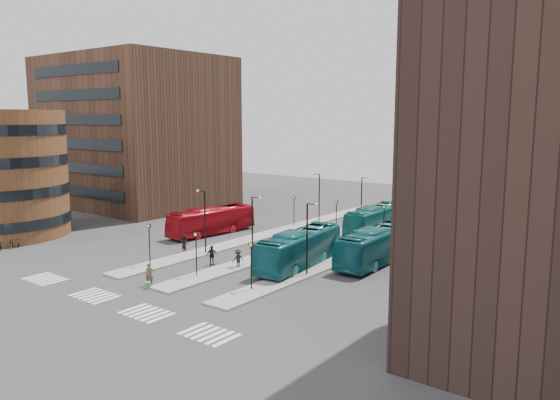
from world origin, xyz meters
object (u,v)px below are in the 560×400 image
Objects in this scene: teal_bus_d at (479,208)px; bicycle_mid at (17,242)px; teal_bus_b at (374,219)px; bicycle_near at (0,246)px; teal_bus_c at (378,245)px; bicycle_far at (10,243)px; commuter_b at (212,255)px; red_bus at (212,221)px; teal_bus_a at (299,248)px; traveller at (149,274)px; suitcase at (148,285)px; commuter_a at (184,244)px; commuter_c at (238,259)px.

bicycle_mid is (-33.16, -43.50, -1.20)m from teal_bus_d.
teal_bus_b is at bearing -28.46° from bicycle_mid.
teal_bus_d is 56.09m from bicycle_near.
teal_bus_c is 36.96m from bicycle_far.
commuter_b reaches higher than bicycle_near.
commuter_b is 1.18× the size of bicycle_mid.
teal_bus_c is at bearing -36.82° from bicycle_near.
teal_bus_c is 6.51× the size of commuter_b.
bicycle_near is at bearing -116.38° from red_bus.
traveller is (-6.13, -11.86, -0.73)m from teal_bus_a.
suitcase is at bearing -122.26° from teal_bus_c.
teal_bus_a is 6.50× the size of traveller.
teal_bus_a reaches higher than bicycle_near.
teal_bus_a is (5.64, 12.45, 1.37)m from suitcase.
suitcase is 0.34× the size of bicycle_mid.
teal_bus_c is 6.17× the size of bicycle_far.
suitcase is 0.30× the size of commuter_a.
red_bus is at bearing -109.90° from commuter_c.
teal_bus_b is 0.94× the size of teal_bus_c.
red_bus is 0.95× the size of teal_bus_a.
teal_bus_c reaches higher than teal_bus_a.
bicycle_far is (-27.42, -12.42, -1.13)m from teal_bus_a.
red_bus is 13.30m from commuter_b.
commuter_a is at bearing -113.90° from teal_bus_d.
red_bus is 20.79m from teal_bus_c.
bicycle_near is at bearing -51.36° from commuter_c.
teal_bus_c is 12.83m from commuter_c.
traveller is at bearing 144.62° from suitcase.
teal_bus_b is 7.22× the size of bicycle_mid.
commuter_a is 17.83m from bicycle_mid.
commuter_a is (-11.98, -2.77, -0.77)m from teal_bus_a.
commuter_c is (2.24, 7.97, -0.03)m from traveller.
teal_bus_c is at bearing -48.77° from bicycle_mid.
commuter_b is at bearing -140.66° from teal_bus_c.
teal_bus_b is 40.02m from bicycle_near.
teal_bus_d is (21.56, 26.88, 0.12)m from red_bus.
teal_bus_b is at bearing -121.33° from commuter_a.
teal_bus_b is 13.44m from teal_bus_c.
commuter_c is at bearing -58.17° from bicycle_mid.
bicycle_far is (-21.77, 0.03, 0.24)m from suitcase.
traveller is 21.30m from bicycle_far.
teal_bus_a is at bearing 20.52° from traveller.
suitcase is 8.76m from commuter_c.
commuter_c is (8.09, -1.11, -0.00)m from commuter_a.
teal_bus_c reaches higher than commuter_c.
teal_bus_d is 55.29m from bicycle_far.
bicycle_far is at bearing -164.92° from suitcase.
suitcase is 0.05× the size of teal_bus_b.
teal_bus_c is at bearing 152.79° from commuter_c.
red_bus reaches higher than bicycle_mid.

